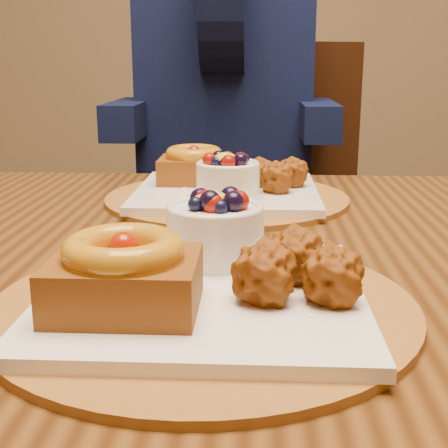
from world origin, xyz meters
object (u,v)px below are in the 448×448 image
(dining_table, at_px, (219,298))
(diner, at_px, (225,62))
(place_setting_near, at_px, (200,277))
(place_setting_far, at_px, (225,185))
(chair_far, at_px, (293,219))

(dining_table, distance_m, diner, 0.98)
(place_setting_near, bearing_deg, dining_table, 89.06)
(place_setting_near, bearing_deg, diner, 91.76)
(place_setting_far, xyz_separation_m, diner, (-0.04, 0.72, 0.18))
(place_setting_far, relative_size, diner, 0.42)
(dining_table, xyz_separation_m, place_setting_near, (-0.00, -0.21, 0.11))
(place_setting_far, bearing_deg, place_setting_near, -90.08)
(dining_table, relative_size, place_setting_far, 4.21)
(place_setting_near, relative_size, chair_far, 0.37)
(place_setting_far, bearing_deg, chair_far, 77.09)
(dining_table, relative_size, diner, 1.78)
(dining_table, xyz_separation_m, diner, (-0.04, 0.94, 0.28))
(dining_table, height_order, place_setting_near, place_setting_near)
(place_setting_near, height_order, chair_far, chair_far)
(place_setting_far, relative_size, chair_far, 0.37)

